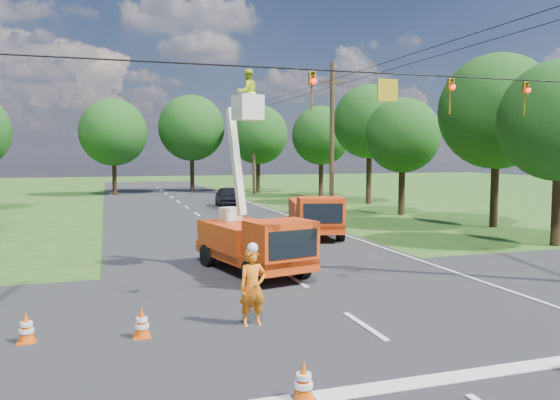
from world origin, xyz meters
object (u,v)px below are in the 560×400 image
object	(u,v)px
traffic_cone_2	(315,260)
pole_right_mid	(332,139)
second_truck	(315,215)
pole_right_far	(254,144)
traffic_cone_4	(142,323)
tree_right_a	(560,121)
distant_car	(229,197)
tree_far_a	(113,132)
tree_right_c	(403,136)
tree_far_b	(192,128)
traffic_cone_5	(26,328)
tree_right_b	(497,112)
bucket_truck	(254,230)
tree_right_d	(370,122)
tree_far_c	(258,135)
ground_worker	(253,288)
traffic_cone_0	(304,381)
tree_right_e	(321,136)
traffic_cone_7	(287,222)
traffic_cone_3	(298,238)

from	to	relation	value
traffic_cone_2	pole_right_mid	xyz separation A→B (m)	(7.28, 15.59, 4.75)
second_truck	pole_right_far	bearing A→B (deg)	94.69
traffic_cone_4	tree_right_a	distance (m)	20.60
second_truck	traffic_cone_4	bearing A→B (deg)	-112.03
second_truck	distant_car	distance (m)	16.10
tree_far_a	pole_right_mid	bearing A→B (deg)	-59.59
second_truck	tree_right_c	bearing A→B (deg)	52.54
tree_far_a	tree_far_b	bearing A→B (deg)	14.04
traffic_cone_5	tree_right_b	bearing A→B (deg)	29.53
bucket_truck	distant_car	world-z (taller)	bucket_truck
tree_right_d	pole_right_mid	bearing A→B (deg)	-131.99
bucket_truck	tree_far_c	size ratio (longest dim) A/B	0.76
ground_worker	tree_right_c	xyz separation A→B (m)	(15.70, 20.06, 4.37)
tree_right_c	tree_far_a	xyz separation A→B (m)	(-18.20, 24.00, 0.88)
traffic_cone_0	tree_right_e	size ratio (longest dim) A/B	0.08
tree_right_b	tree_far_a	size ratio (longest dim) A/B	1.02
pole_right_mid	ground_worker	bearing A→B (deg)	-117.57
traffic_cone_2	tree_right_a	distance (m)	13.43
traffic_cone_0	tree_far_c	world-z (taller)	tree_far_c
pole_right_mid	tree_right_c	distance (m)	4.81
traffic_cone_7	pole_right_mid	size ratio (longest dim) A/B	0.07
ground_worker	tree_right_a	world-z (taller)	tree_right_a
tree_right_c	tree_right_a	bearing A→B (deg)	-88.68
tree_right_e	traffic_cone_3	bearing A→B (deg)	-114.04
tree_right_b	tree_right_c	size ratio (longest dim) A/B	1.23
traffic_cone_5	tree_far_b	size ratio (longest dim) A/B	0.07
tree_right_c	pole_right_far	bearing A→B (deg)	102.62
second_truck	traffic_cone_0	size ratio (longest dim) A/B	8.38
tree_right_e	tree_right_c	bearing A→B (deg)	-92.15
traffic_cone_3	tree_far_b	xyz separation A→B (m)	(0.68, 35.73, 6.45)
bucket_truck	pole_right_far	xyz separation A→B (m)	(9.48, 35.50, 3.61)
traffic_cone_4	tree_right_a	world-z (taller)	tree_right_a
tree_right_c	tree_right_d	size ratio (longest dim) A/B	0.81
traffic_cone_2	tree_right_d	distance (m)	27.10
pole_right_mid	tree_right_d	bearing A→B (deg)	48.01
traffic_cone_5	pole_right_far	xyz separation A→B (m)	(16.01, 40.75, 4.75)
second_truck	traffic_cone_5	distance (m)	16.94
traffic_cone_2	pole_right_mid	world-z (taller)	pole_right_mid
traffic_cone_0	traffic_cone_5	distance (m)	6.53
tree_right_e	bucket_truck	bearing A→B (deg)	-115.86
tree_right_a	tree_far_b	distance (m)	40.41
distant_car	tree_far_c	size ratio (longest dim) A/B	0.50
pole_right_far	traffic_cone_7	bearing A→B (deg)	-100.87
pole_right_far	traffic_cone_3	bearing A→B (deg)	-101.37
traffic_cone_5	traffic_cone_7	xyz separation A→B (m)	(11.17, 15.54, 0.00)
distant_car	tree_right_c	size ratio (longest dim) A/B	0.59
traffic_cone_0	tree_far_b	xyz separation A→B (m)	(5.72, 50.19, 6.45)
distant_car	pole_right_mid	world-z (taller)	pole_right_mid
second_truck	tree_right_d	world-z (taller)	tree_right_d
pole_right_mid	tree_right_d	size ratio (longest dim) A/B	1.03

